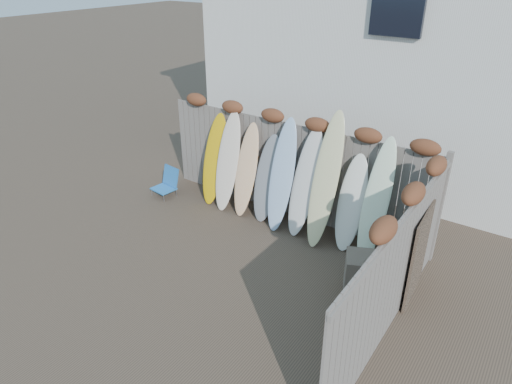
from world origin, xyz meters
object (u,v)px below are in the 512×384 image
Objects in this scene: wooden_crate at (364,275)px; beach_chair at (167,182)px; lattice_panel at (419,256)px; surfboard_0 at (214,159)px.

beach_chair is at bearing 171.67° from wooden_crate.
lattice_panel reaches higher than wooden_crate.
wooden_crate is 0.47× the size of lattice_panel.
wooden_crate is 0.89m from lattice_panel.
beach_chair is 1.34m from surfboard_0.
beach_chair is 5.16m from wooden_crate.
surfboard_0 is (-4.03, 1.20, 0.61)m from wooden_crate.
surfboard_0 is at bearing 163.50° from wooden_crate.
lattice_panel is 4.78m from surfboard_0.
lattice_panel reaches higher than beach_chair.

